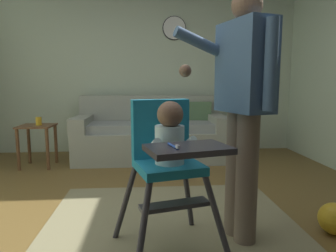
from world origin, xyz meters
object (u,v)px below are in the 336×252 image
at_px(high_chair, 168,149).
at_px(side_table, 37,136).
at_px(toy_ball, 335,219).
at_px(adult_standing, 243,103).
at_px(couch, 152,134).
at_px(wall_clock, 174,28).
at_px(sippy_cup, 39,121).

xyz_separation_m(high_chair, side_table, (-1.47, 2.06, -0.26)).
bearing_deg(toy_ball, adult_standing, 179.79).
relative_size(couch, toy_ball, 9.31).
height_order(adult_standing, side_table, adult_standing).
xyz_separation_m(toy_ball, side_table, (-2.62, 1.92, 0.27)).
height_order(adult_standing, wall_clock, wall_clock).
xyz_separation_m(high_chair, toy_ball, (1.15, 0.14, -0.53)).
relative_size(couch, wall_clock, 5.77).
distance_m(high_chair, sippy_cup, 2.51).
bearing_deg(sippy_cup, side_table, -180.00).
relative_size(high_chair, adult_standing, 0.59).
relative_size(couch, side_table, 3.87).
distance_m(toy_ball, side_table, 3.26).
bearing_deg(adult_standing, sippy_cup, -61.45).
relative_size(sippy_cup, wall_clock, 0.29).
bearing_deg(high_chair, couch, 166.23).
height_order(side_table, wall_clock, wall_clock).
xyz_separation_m(couch, wall_clock, (0.36, 0.48, 1.51)).
bearing_deg(wall_clock, adult_standing, -86.31).
bearing_deg(sippy_cup, high_chair, -55.03).
xyz_separation_m(adult_standing, wall_clock, (-0.18, 2.72, 0.94)).
distance_m(toy_ball, wall_clock, 3.33).
distance_m(sippy_cup, wall_clock, 2.30).
bearing_deg(high_chair, side_table, -159.42).
bearing_deg(side_table, couch, 12.92).
xyz_separation_m(side_table, wall_clock, (1.78, 0.80, 1.46)).
xyz_separation_m(couch, side_table, (-1.42, -0.33, 0.05)).
xyz_separation_m(high_chair, wall_clock, (0.31, 2.86, 1.20)).
bearing_deg(wall_clock, couch, -126.76).
xyz_separation_m(toy_ball, wall_clock, (-0.84, 2.72, 1.73)).
distance_m(side_table, wall_clock, 2.43).
bearing_deg(wall_clock, side_table, -155.68).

